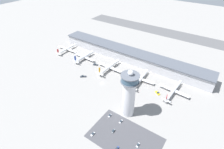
{
  "coord_description": "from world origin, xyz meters",
  "views": [
    {
      "loc": [
        109.46,
        -136.08,
        138.9
      ],
      "look_at": [
        4.57,
        15.77,
        6.7
      ],
      "focal_mm": 28.0,
      "sensor_mm": 36.0,
      "label": 1
    }
  ],
  "objects_px": {
    "service_truck_catering": "(95,65)",
    "car_grey_coupe": "(113,131)",
    "car_black_suv": "(121,121)",
    "car_silver_sedan": "(93,134)",
    "service_truck_baggage": "(158,93)",
    "airplane_gate_bravo": "(84,57)",
    "airplane_gate_alpha": "(67,49)",
    "car_yellow_taxi": "(110,116)",
    "car_red_hatchback": "(117,149)",
    "airplane_gate_delta": "(141,79)",
    "service_truck_water": "(144,79)",
    "control_tower": "(129,94)",
    "car_blue_compact": "(138,145)",
    "airplane_gate_echo": "(174,91)",
    "service_truck_fuel": "(83,76)",
    "airplane_gate_charlie": "(109,67)"
  },
  "relations": [
    {
      "from": "car_grey_coupe",
      "to": "car_black_suv",
      "type": "distance_m",
      "value": 13.49
    },
    {
      "from": "service_truck_baggage",
      "to": "car_black_suv",
      "type": "distance_m",
      "value": 61.7
    },
    {
      "from": "service_truck_catering",
      "to": "car_grey_coupe",
      "type": "xyz_separation_m",
      "value": [
        86.83,
        -80.5,
        -0.45
      ]
    },
    {
      "from": "service_truck_baggage",
      "to": "car_red_hatchback",
      "type": "xyz_separation_m",
      "value": [
        -0.73,
        -86.58,
        -0.28
      ]
    },
    {
      "from": "service_truck_fuel",
      "to": "car_black_suv",
      "type": "height_order",
      "value": "service_truck_fuel"
    },
    {
      "from": "car_grey_coupe",
      "to": "car_black_suv",
      "type": "xyz_separation_m",
      "value": [
        -0.11,
        13.49,
        0.02
      ]
    },
    {
      "from": "airplane_gate_bravo",
      "to": "service_truck_baggage",
      "type": "height_order",
      "value": "airplane_gate_bravo"
    },
    {
      "from": "control_tower",
      "to": "car_yellow_taxi",
      "type": "xyz_separation_m",
      "value": [
        -12.77,
        -14.18,
        -26.32
      ]
    },
    {
      "from": "car_grey_coupe",
      "to": "car_red_hatchback",
      "type": "distance_m",
      "value": 18.02
    },
    {
      "from": "car_yellow_taxi",
      "to": "car_red_hatchback",
      "type": "bearing_deg",
      "value": -45.11
    },
    {
      "from": "control_tower",
      "to": "airplane_gate_alpha",
      "type": "height_order",
      "value": "control_tower"
    },
    {
      "from": "airplane_gate_delta",
      "to": "car_yellow_taxi",
      "type": "xyz_separation_m",
      "value": [
        0.61,
        -69.38,
        -3.41
      ]
    },
    {
      "from": "airplane_gate_charlie",
      "to": "service_truck_baggage",
      "type": "bearing_deg",
      "value": -6.27
    },
    {
      "from": "airplane_gate_alpha",
      "to": "airplane_gate_bravo",
      "type": "xyz_separation_m",
      "value": [
        41.46,
        -3.58,
        0.08
      ]
    },
    {
      "from": "airplane_gate_alpha",
      "to": "car_yellow_taxi",
      "type": "bearing_deg",
      "value": -28.0
    },
    {
      "from": "service_truck_fuel",
      "to": "car_silver_sedan",
      "type": "relative_size",
      "value": 1.59
    },
    {
      "from": "control_tower",
      "to": "car_silver_sedan",
      "type": "distance_m",
      "value": 50.34
    },
    {
      "from": "car_black_suv",
      "to": "service_truck_catering",
      "type": "bearing_deg",
      "value": 142.31
    },
    {
      "from": "service_truck_baggage",
      "to": "car_black_suv",
      "type": "xyz_separation_m",
      "value": [
        -13.45,
        -60.22,
        -0.22
      ]
    },
    {
      "from": "car_blue_compact",
      "to": "car_red_hatchback",
      "type": "xyz_separation_m",
      "value": [
        -13.16,
        -13.18,
        0.02
      ]
    },
    {
      "from": "service_truck_water",
      "to": "airplane_gate_charlie",
      "type": "bearing_deg",
      "value": -171.58
    },
    {
      "from": "car_silver_sedan",
      "to": "service_truck_baggage",
      "type": "bearing_deg",
      "value": 72.75
    },
    {
      "from": "airplane_gate_bravo",
      "to": "service_truck_catering",
      "type": "xyz_separation_m",
      "value": [
        25.27,
        -3.72,
        -3.14
      ]
    },
    {
      "from": "airplane_gate_alpha",
      "to": "airplane_gate_delta",
      "type": "xyz_separation_m",
      "value": [
        139.45,
        -5.09,
        -0.06
      ]
    },
    {
      "from": "airplane_gate_bravo",
      "to": "service_truck_water",
      "type": "relative_size",
      "value": 4.85
    },
    {
      "from": "airplane_gate_bravo",
      "to": "airplane_gate_delta",
      "type": "distance_m",
      "value": 98.01
    },
    {
      "from": "car_black_suv",
      "to": "car_red_hatchback",
      "type": "distance_m",
      "value": 29.27
    },
    {
      "from": "airplane_gate_echo",
      "to": "car_grey_coupe",
      "type": "distance_m",
      "value": 89.09
    },
    {
      "from": "airplane_gate_alpha",
      "to": "service_truck_baggage",
      "type": "xyz_separation_m",
      "value": [
        166.9,
        -14.1,
        -3.27
      ]
    },
    {
      "from": "airplane_gate_echo",
      "to": "service_truck_fuel",
      "type": "xyz_separation_m",
      "value": [
        -109.87,
        -36.26,
        -3.45
      ]
    },
    {
      "from": "airplane_gate_echo",
      "to": "car_silver_sedan",
      "type": "distance_m",
      "value": 106.45
    },
    {
      "from": "airplane_gate_alpha",
      "to": "car_black_suv",
      "type": "height_order",
      "value": "airplane_gate_alpha"
    },
    {
      "from": "car_silver_sedan",
      "to": "car_grey_coupe",
      "type": "bearing_deg",
      "value": 44.31
    },
    {
      "from": "airplane_gate_charlie",
      "to": "car_yellow_taxi",
      "type": "height_order",
      "value": "airplane_gate_charlie"
    },
    {
      "from": "car_red_hatchback",
      "to": "service_truck_water",
      "type": "bearing_deg",
      "value": 104.01
    },
    {
      "from": "airplane_gate_echo",
      "to": "airplane_gate_delta",
      "type": "bearing_deg",
      "value": -177.64
    },
    {
      "from": "car_red_hatchback",
      "to": "airplane_gate_alpha",
      "type": "bearing_deg",
      "value": 148.79
    },
    {
      "from": "service_truck_baggage",
      "to": "airplane_gate_bravo",
      "type": "bearing_deg",
      "value": 175.21
    },
    {
      "from": "car_blue_compact",
      "to": "service_truck_baggage",
      "type": "bearing_deg",
      "value": 99.61
    },
    {
      "from": "airplane_gate_bravo",
      "to": "service_truck_catering",
      "type": "height_order",
      "value": "airplane_gate_bravo"
    },
    {
      "from": "airplane_gate_echo",
      "to": "car_yellow_taxi",
      "type": "height_order",
      "value": "airplane_gate_echo"
    },
    {
      "from": "airplane_gate_alpha",
      "to": "service_truck_water",
      "type": "height_order",
      "value": "airplane_gate_alpha"
    },
    {
      "from": "airplane_gate_alpha",
      "to": "car_black_suv",
      "type": "relative_size",
      "value": 9.03
    },
    {
      "from": "service_truck_catering",
      "to": "car_blue_compact",
      "type": "relative_size",
      "value": 1.59
    },
    {
      "from": "car_black_suv",
      "to": "car_yellow_taxi",
      "type": "bearing_deg",
      "value": -179.31
    },
    {
      "from": "airplane_gate_bravo",
      "to": "airplane_gate_charlie",
      "type": "relative_size",
      "value": 0.88
    },
    {
      "from": "control_tower",
      "to": "airplane_gate_delta",
      "type": "xyz_separation_m",
      "value": [
        -13.38,
        55.2,
        -22.91
      ]
    },
    {
      "from": "airplane_gate_delta",
      "to": "airplane_gate_charlie",
      "type": "bearing_deg",
      "value": -179.31
    },
    {
      "from": "service_truck_water",
      "to": "car_blue_compact",
      "type": "bearing_deg",
      "value": -66.55
    },
    {
      "from": "car_red_hatchback",
      "to": "car_black_suv",
      "type": "bearing_deg",
      "value": 115.75
    }
  ]
}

